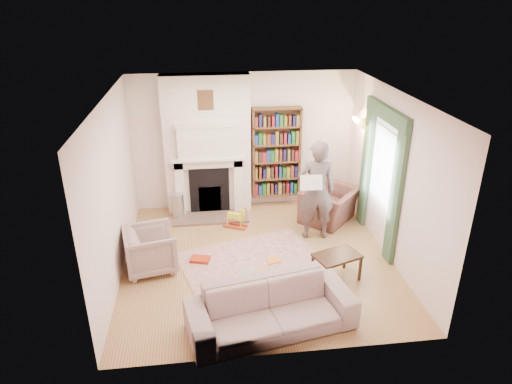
{
  "coord_description": "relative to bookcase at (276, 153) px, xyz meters",
  "views": [
    {
      "loc": [
        -0.85,
        -6.64,
        4.25
      ],
      "look_at": [
        0.0,
        0.25,
        1.15
      ],
      "focal_mm": 32.0,
      "sensor_mm": 36.0,
      "label": 1
    }
  ],
  "objects": [
    {
      "name": "board_game",
      "position": [
        -0.87,
        -2.64,
        -1.15
      ],
      "size": [
        0.43,
        0.43,
        0.03
      ],
      "primitive_type": "cube",
      "rotation": [
        0.0,
        0.0,
        -0.33
      ],
      "color": "#E0C64F",
      "rests_on": "rug"
    },
    {
      "name": "wall_front",
      "position": [
        -0.65,
        -4.37,
        0.22
      ],
      "size": [
        4.5,
        0.0,
        4.5
      ],
      "primitive_type": "plane",
      "rotation": [
        -1.57,
        0.0,
        0.0
      ],
      "color": "#F5DDD4",
      "rests_on": "floor"
    },
    {
      "name": "window",
      "position": [
        1.58,
        -1.72,
        0.27
      ],
      "size": [
        0.02,
        0.9,
        1.3
      ],
      "primitive_type": "cube",
      "color": "silver",
      "rests_on": "wall_right"
    },
    {
      "name": "wall_sconce",
      "position": [
        1.38,
        -0.62,
        0.72
      ],
      "size": [
        0.2,
        0.24,
        0.24
      ],
      "primitive_type": null,
      "color": "gold",
      "rests_on": "wall_right"
    },
    {
      "name": "game_box_lid",
      "position": [
        -1.63,
        -2.07,
        -1.14
      ],
      "size": [
        0.37,
        0.29,
        0.05
      ],
      "primitive_type": "cube",
      "rotation": [
        0.0,
        0.0,
        -0.26
      ],
      "color": "#9E2712",
      "rests_on": "rug"
    },
    {
      "name": "curtain_right",
      "position": [
        1.55,
        -1.02,
        0.02
      ],
      "size": [
        0.07,
        0.32,
        2.4
      ],
      "primitive_type": "cube",
      "color": "#304B31",
      "rests_on": "floor"
    },
    {
      "name": "man_reading",
      "position": [
        0.49,
        -1.47,
        -0.24
      ],
      "size": [
        0.7,
        0.48,
        1.87
      ],
      "primitive_type": "imported",
      "rotation": [
        0.0,
        0.0,
        3.09
      ],
      "color": "#524441",
      "rests_on": "floor"
    },
    {
      "name": "armchair_left",
      "position": [
        -2.43,
        -2.2,
        -0.81
      ],
      "size": [
        0.94,
        0.93,
        0.73
      ],
      "primitive_type": "imported",
      "rotation": [
        0.0,
        0.0,
        1.78
      ],
      "color": "#C0B29F",
      "rests_on": "floor"
    },
    {
      "name": "wall_right",
      "position": [
        1.6,
        -2.12,
        0.22
      ],
      "size": [
        0.0,
        4.5,
        4.5
      ],
      "primitive_type": "plane",
      "rotation": [
        1.57,
        0.0,
        -1.57
      ],
      "color": "#F5DDD4",
      "rests_on": "floor"
    },
    {
      "name": "rocking_horse",
      "position": [
        -0.94,
        -0.93,
        -0.97
      ],
      "size": [
        0.49,
        0.36,
        0.4
      ],
      "primitive_type": null,
      "rotation": [
        0.0,
        0.0,
        -0.43
      ],
      "color": "gold",
      "rests_on": "rug"
    },
    {
      "name": "bookcase",
      "position": [
        0.0,
        0.0,
        0.0
      ],
      "size": [
        1.0,
        0.24,
        1.85
      ],
      "primitive_type": "cube",
      "color": "brown",
      "rests_on": "floor"
    },
    {
      "name": "paraffin_heater",
      "position": [
        -2.04,
        -0.43,
        -0.9
      ],
      "size": [
        0.28,
        0.28,
        0.55
      ],
      "primitive_type": "cylinder",
      "rotation": [
        0.0,
        0.0,
        -0.2
      ],
      "color": "#B0B2B8",
      "rests_on": "floor"
    },
    {
      "name": "coffee_table",
      "position": [
        0.51,
        -2.86,
        -0.95
      ],
      "size": [
        0.81,
        0.66,
        0.45
      ],
      "primitive_type": null,
      "rotation": [
        0.0,
        0.0,
        0.35
      ],
      "color": "#362013",
      "rests_on": "floor"
    },
    {
      "name": "comic_annuals",
      "position": [
        -0.39,
        -2.49,
        -1.16
      ],
      "size": [
        0.89,
        0.63,
        0.02
      ],
      "color": "red",
      "rests_on": "rug"
    },
    {
      "name": "floor",
      "position": [
        -0.65,
        -2.12,
        -1.18
      ],
      "size": [
        4.5,
        4.5,
        0.0
      ],
      "primitive_type": "plane",
      "color": "olive",
      "rests_on": "ground"
    },
    {
      "name": "ceiling",
      "position": [
        -0.65,
        -2.12,
        1.62
      ],
      "size": [
        4.5,
        4.5,
        0.0
      ],
      "primitive_type": "plane",
      "rotation": [
        3.14,
        0.0,
        0.0
      ],
      "color": "white",
      "rests_on": "wall_back"
    },
    {
      "name": "sofa",
      "position": [
        -0.69,
        -3.87,
        -0.85
      ],
      "size": [
        2.37,
        1.3,
        0.66
      ],
      "primitive_type": "imported",
      "rotation": [
        0.0,
        0.0,
        0.2
      ],
      "color": "#B1A192",
      "rests_on": "floor"
    },
    {
      "name": "wall_left",
      "position": [
        -2.9,
        -2.12,
        0.22
      ],
      "size": [
        0.0,
        4.5,
        4.5
      ],
      "primitive_type": "plane",
      "rotation": [
        1.57,
        0.0,
        1.57
      ],
      "color": "#F5DDD4",
      "rests_on": "floor"
    },
    {
      "name": "pelmet",
      "position": [
        1.54,
        -1.72,
        1.2
      ],
      "size": [
        0.09,
        1.7,
        0.24
      ],
      "primitive_type": "cube",
      "color": "#304B31",
      "rests_on": "wall_right"
    },
    {
      "name": "armchair_reading",
      "position": [
        0.94,
        -0.87,
        -0.84
      ],
      "size": [
        1.37,
        1.38,
        0.68
      ],
      "primitive_type": "imported",
      "rotation": [
        0.0,
        0.0,
        3.97
      ],
      "color": "#4A2727",
      "rests_on": "floor"
    },
    {
      "name": "newspaper",
      "position": [
        0.34,
        -1.67,
        0.01
      ],
      "size": [
        0.39,
        0.13,
        0.26
      ],
      "primitive_type": "cube",
      "rotation": [
        -0.35,
        0.0,
        -0.05
      ],
      "color": "silver",
      "rests_on": "man_reading"
    },
    {
      "name": "fireplace",
      "position": [
        -1.4,
        -0.07,
        0.21
      ],
      "size": [
        1.7,
        0.58,
        2.8
      ],
      "color": "#F5DDD4",
      "rests_on": "floor"
    },
    {
      "name": "curtain_left",
      "position": [
        1.55,
        -2.42,
        0.02
      ],
      "size": [
        0.07,
        0.32,
        2.4
      ],
      "primitive_type": "cube",
      "color": "#304B31",
      "rests_on": "floor"
    },
    {
      "name": "rug",
      "position": [
        -0.74,
        -2.3,
        -1.17
      ],
      "size": [
        2.72,
        2.37,
        0.01
      ],
      "primitive_type": "cube",
      "rotation": [
        0.0,
        0.0,
        0.29
      ],
      "color": "#C8B497",
      "rests_on": "floor"
    },
    {
      "name": "wall_back",
      "position": [
        -0.65,
        0.13,
        0.22
      ],
      "size": [
        4.5,
        0.0,
        4.5
      ],
      "primitive_type": "plane",
      "rotation": [
        1.57,
        0.0,
        0.0
      ],
      "color": "#F5DDD4",
      "rests_on": "floor"
    }
  ]
}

